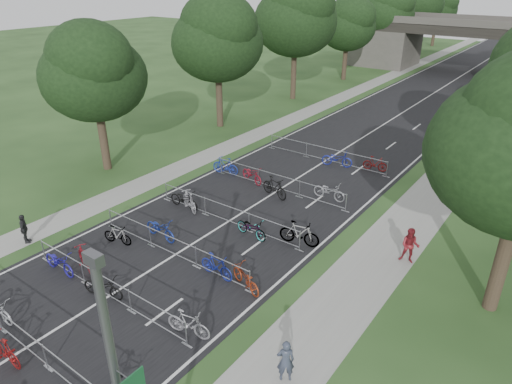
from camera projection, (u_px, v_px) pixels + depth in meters
road at (430, 96)px, 50.08m from camera, size 11.00×140.00×0.01m
sidewalk_right at (510, 107)px, 45.82m from camera, size 3.00×140.00×0.01m
sidewalk_left at (366, 86)px, 54.08m from camera, size 2.00×140.00×0.01m
lane_markings at (430, 96)px, 50.08m from camera, size 0.12×140.00×0.00m
overpass_bridge at (471, 46)px, 59.43m from camera, size 31.00×8.00×7.05m
tree_left_0 at (93, 74)px, 28.62m from camera, size 6.72×6.72×10.25m
tree_left_1 at (218, 40)px, 36.97m from camera, size 7.56×7.56×11.53m
tree_left_2 at (296, 18)px, 45.32m from camera, size 8.40×8.40×12.81m
tree_left_3 at (348, 25)px, 54.73m from camera, size 6.72×6.72×10.25m
tree_left_4 at (387, 12)px, 63.08m from camera, size 7.56×7.56×11.53m
tree_left_5 at (417, 1)px, 71.43m from camera, size 8.40×8.40×12.81m
tree_left_6 at (439, 8)px, 80.84m from camera, size 6.72×6.72×10.25m
barrier_row_1 at (21, 338)px, 16.19m from camera, size 9.70×0.08×1.10m
barrier_row_2 at (105, 287)px, 18.81m from camera, size 9.70×0.08×1.10m
barrier_row_3 at (172, 246)px, 21.56m from camera, size 9.70×0.08×1.10m
barrier_row_4 at (226, 214)px, 24.46m from camera, size 9.70×0.08×1.10m
barrier_row_5 at (278, 183)px, 28.09m from camera, size 9.70×0.08×1.10m
barrier_row_6 at (325, 154)px, 32.44m from camera, size 9.70×0.08×1.10m
bike_6 at (3, 349)px, 15.66m from camera, size 1.94×0.62×1.15m
bike_7 at (120, 381)px, 14.58m from camera, size 1.79×1.11×0.89m
bike_8 at (59, 262)px, 20.40m from camera, size 2.08×0.73×1.09m
bike_9 at (85, 258)px, 20.63m from camera, size 1.94×1.06×1.12m
bike_10 at (103, 287)px, 18.86m from camera, size 2.05×1.15×1.02m
bike_11 at (188, 324)px, 16.82m from camera, size 1.89×0.87×1.10m
bike_12 at (117, 235)px, 22.58m from camera, size 1.70×0.84×0.98m
bike_13 at (160, 229)px, 23.02m from camera, size 2.16×0.88×1.11m
bike_14 at (217, 266)px, 20.10m from camera, size 1.89×0.61×1.12m
bike_15 at (246, 279)px, 19.35m from camera, size 2.09×1.32×1.04m
bike_16 at (184, 199)px, 26.04m from camera, size 2.07×0.74×1.09m
bike_17 at (189, 201)px, 25.80m from camera, size 1.93×1.27×1.13m
bike_18 at (251, 228)px, 23.17m from camera, size 2.05×0.93×1.04m
bike_19 at (299, 234)px, 22.47m from camera, size 2.17×0.98×1.26m
bike_20 at (225, 166)px, 30.44m from camera, size 2.00×0.81×1.17m
bike_21 at (252, 174)px, 29.26m from camera, size 2.15×1.30×1.07m
bike_22 at (275, 187)px, 27.28m from camera, size 2.18×1.11×1.26m
bike_23 at (329, 191)px, 27.03m from camera, size 2.06×0.74×1.08m
bike_26 at (337, 159)px, 31.64m from camera, size 2.25×1.29×1.12m
bike_27 at (375, 164)px, 30.96m from camera, size 1.74×0.75×1.01m
pedestrian_a at (286, 361)px, 14.88m from camera, size 0.70×0.67×1.62m
pedestrian_b at (410, 246)px, 20.99m from camera, size 0.95×0.79×1.75m
pedestrian_c at (24, 229)px, 22.57m from camera, size 0.94×0.87×1.55m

